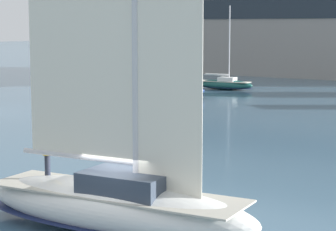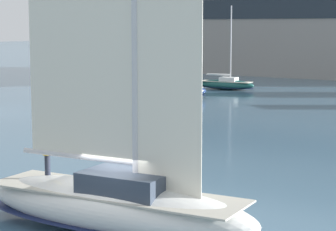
# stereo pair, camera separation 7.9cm
# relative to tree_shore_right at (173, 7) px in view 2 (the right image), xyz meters

# --- Properties ---
(waterfront_building) EXTENTS (41.86, 13.76, 16.77)m
(waterfront_building) POSITION_rel_tree_shore_right_xyz_m (18.53, 4.83, -0.84)
(waterfront_building) COLOR gray
(waterfront_building) RESTS_ON ground
(tree_shore_right) EXTENTS (6.43, 6.43, 13.24)m
(tree_shore_right) POSITION_rel_tree_shore_right_xyz_m (0.00, 0.00, 0.00)
(tree_shore_right) COLOR brown
(tree_shore_right) RESTS_ON ground
(sailboat_main) EXTENTS (10.40, 3.96, 13.94)m
(sailboat_main) POSITION_rel_tree_shore_right_xyz_m (41.17, -62.64, -8.17)
(sailboat_main) COLOR white
(sailboat_main) RESTS_ON ground
(sailboat_moored_near_marina) EXTENTS (6.49, 2.48, 8.71)m
(sailboat_moored_near_marina) POSITION_rel_tree_shore_right_xyz_m (20.02, -19.04, -8.67)
(sailboat_moored_near_marina) COLOR #194C47
(sailboat_moored_near_marina) RESTS_ON ground
(sailboat_moored_mid_channel) EXTENTS (7.39, 7.56, 11.36)m
(sailboat_moored_mid_channel) POSITION_rel_tree_shore_right_xyz_m (19.80, -30.13, -8.50)
(sailboat_moored_mid_channel) COLOR navy
(sailboat_moored_mid_channel) RESTS_ON ground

